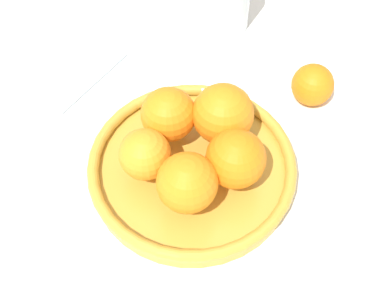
% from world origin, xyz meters
% --- Properties ---
extents(ground_plane, '(4.00, 4.00, 0.00)m').
position_xyz_m(ground_plane, '(0.00, 0.00, 0.00)').
color(ground_plane, white).
extents(fruit_bowl, '(0.28, 0.28, 0.04)m').
position_xyz_m(fruit_bowl, '(0.00, 0.00, 0.02)').
color(fruit_bowl, gold).
rests_on(fruit_bowl, ground_plane).
extents(orange_pile, '(0.18, 0.19, 0.08)m').
position_xyz_m(orange_pile, '(-0.00, -0.01, 0.07)').
color(orange_pile, orange).
rests_on(orange_pile, fruit_bowl).
extents(stray_orange, '(0.06, 0.06, 0.06)m').
position_xyz_m(stray_orange, '(0.04, -0.23, 0.03)').
color(stray_orange, orange).
rests_on(stray_orange, ground_plane).
extents(napkin_folded, '(0.20, 0.20, 0.01)m').
position_xyz_m(napkin_folded, '(0.29, 0.09, 0.00)').
color(napkin_folded, silver).
rests_on(napkin_folded, ground_plane).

